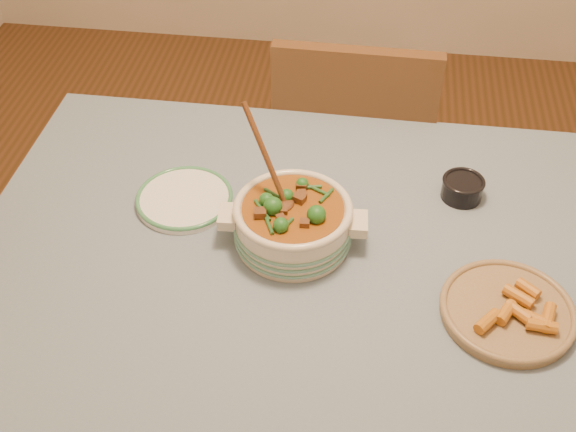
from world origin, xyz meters
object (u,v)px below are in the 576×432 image
(stew_casserole, at_px, (293,220))
(white_plate, at_px, (184,199))
(dining_table, at_px, (354,292))
(fried_plate, at_px, (508,309))
(condiment_bowl, at_px, (463,187))
(chair_far, at_px, (352,152))

(stew_casserole, height_order, white_plate, stew_casserole)
(dining_table, bearing_deg, fried_plate, -18.70)
(dining_table, height_order, white_plate, white_plate)
(stew_casserole, bearing_deg, white_plate, 160.41)
(fried_plate, bearing_deg, white_plate, 161.12)
(condiment_bowl, bearing_deg, white_plate, -170.54)
(stew_casserole, distance_m, white_plate, 0.28)
(white_plate, bearing_deg, fried_plate, -18.88)
(stew_casserole, height_order, fried_plate, stew_casserole)
(white_plate, height_order, fried_plate, fried_plate)
(condiment_bowl, height_order, chair_far, chair_far)
(dining_table, bearing_deg, condiment_bowl, 47.49)
(condiment_bowl, bearing_deg, stew_casserole, -151.62)
(white_plate, xyz_separation_m, fried_plate, (0.71, -0.24, 0.01))
(stew_casserole, distance_m, chair_far, 0.69)
(stew_casserole, distance_m, condiment_bowl, 0.42)
(fried_plate, bearing_deg, condiment_bowl, 102.20)
(white_plate, bearing_deg, chair_far, 55.69)
(dining_table, distance_m, white_plate, 0.44)
(fried_plate, bearing_deg, stew_casserole, 161.54)
(fried_plate, bearing_deg, chair_far, 114.05)
(condiment_bowl, distance_m, fried_plate, 0.36)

